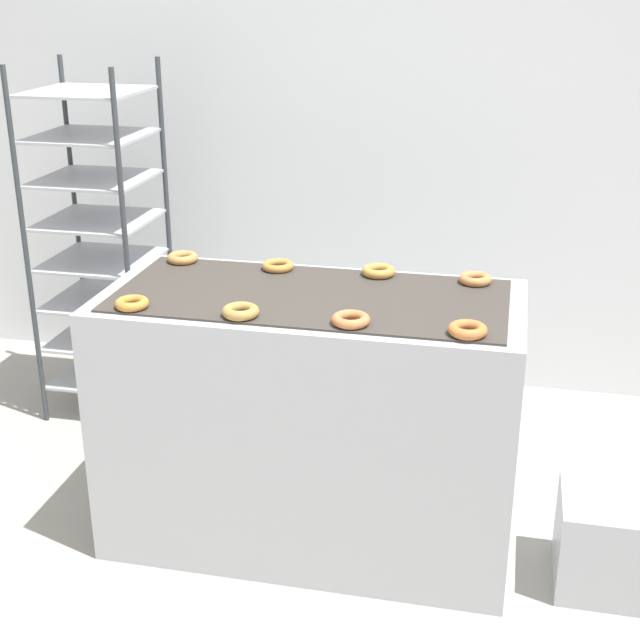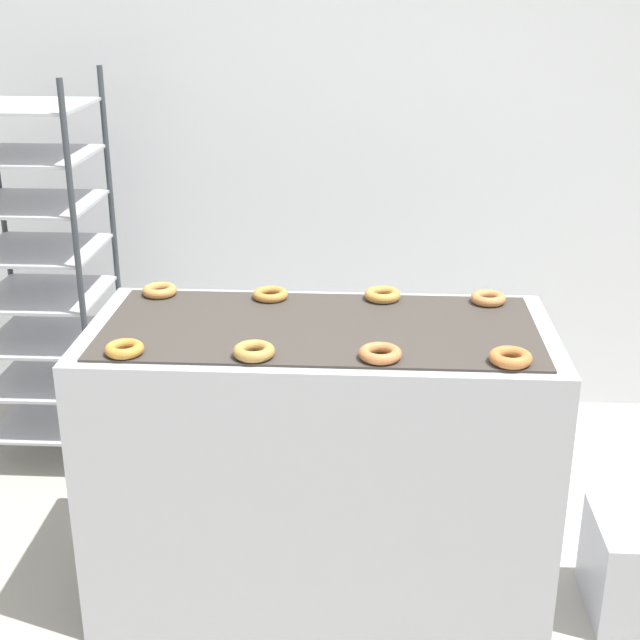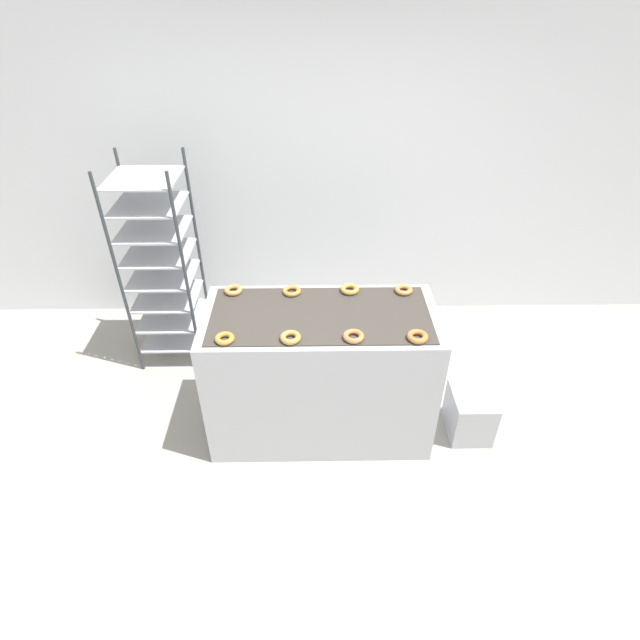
% 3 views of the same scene
% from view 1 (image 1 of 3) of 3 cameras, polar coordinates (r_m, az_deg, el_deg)
% --- Properties ---
extents(ground_plane, '(14.00, 14.00, 0.00)m').
position_cam_1_polar(ground_plane, '(3.09, -3.17, -19.47)').
color(ground_plane, '#9E998E').
extents(wall_back, '(8.00, 0.05, 2.80)m').
position_cam_1_polar(wall_back, '(4.46, 3.91, 13.33)').
color(wall_back, silver).
rests_on(wall_back, ground_plane).
extents(fryer_machine, '(1.48, 0.70, 0.97)m').
position_cam_1_polar(fryer_machine, '(3.30, -0.56, -6.35)').
color(fryer_machine, '#A8AAB2').
rests_on(fryer_machine, ground_plane).
extents(baking_rack_cart, '(0.51, 0.52, 1.66)m').
position_cam_1_polar(baking_rack_cart, '(4.32, -13.89, 4.96)').
color(baking_rack_cart, '#33383D').
rests_on(baking_rack_cart, ground_plane).
extents(glaze_bin, '(0.28, 0.35, 0.34)m').
position_cam_1_polar(glaze_bin, '(3.35, 17.42, -13.29)').
color(glaze_bin, '#A8AAB2').
rests_on(glaze_bin, ground_plane).
extents(donut_near_left, '(0.11, 0.11, 0.03)m').
position_cam_1_polar(donut_near_left, '(3.04, -11.95, 1.05)').
color(donut_near_left, '#B77A2F').
rests_on(donut_near_left, fryer_machine).
extents(donut_near_midleft, '(0.12, 0.12, 0.03)m').
position_cam_1_polar(donut_near_midleft, '(2.91, -5.10, 0.56)').
color(donut_near_midleft, '#A67B3C').
rests_on(donut_near_midleft, fryer_machine).
extents(donut_near_midright, '(0.12, 0.12, 0.03)m').
position_cam_1_polar(donut_near_midright, '(2.84, 1.98, 0.03)').
color(donut_near_midright, '#B66E3D').
rests_on(donut_near_midright, fryer_machine).
extents(donut_near_right, '(0.12, 0.12, 0.03)m').
position_cam_1_polar(donut_near_right, '(2.79, 9.43, -0.62)').
color(donut_near_right, '#B56933').
rests_on(donut_near_right, fryer_machine).
extents(donut_far_left, '(0.12, 0.12, 0.03)m').
position_cam_1_polar(donut_far_left, '(3.50, -8.79, 3.96)').
color(donut_far_left, '#BC7F41').
rests_on(donut_far_left, fryer_machine).
extents(donut_far_midleft, '(0.12, 0.12, 0.03)m').
position_cam_1_polar(donut_far_midleft, '(3.37, -2.72, 3.49)').
color(donut_far_midleft, '#B27835').
rests_on(donut_far_midleft, fryer_machine).
extents(donut_far_midright, '(0.12, 0.12, 0.03)m').
position_cam_1_polar(donut_far_midright, '(3.30, 3.77, 3.15)').
color(donut_far_midright, '#B0803A').
rests_on(donut_far_midright, fryer_machine).
extents(donut_far_right, '(0.12, 0.12, 0.03)m').
position_cam_1_polar(donut_far_right, '(3.26, 9.91, 2.61)').
color(donut_far_right, '#BA7742').
rests_on(donut_far_right, fryer_machine).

